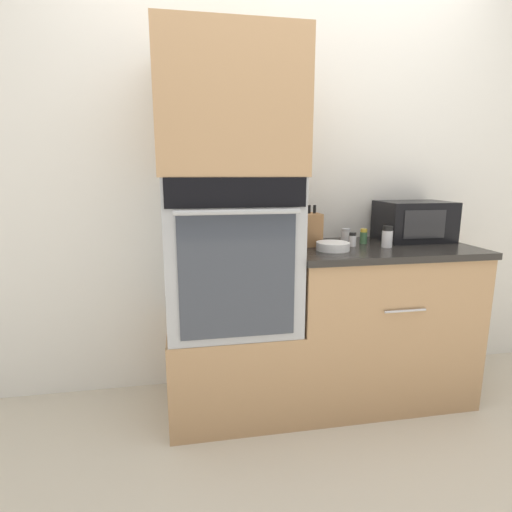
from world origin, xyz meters
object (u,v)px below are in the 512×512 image
object	(u,v)px
condiment_jar_far	(346,235)
knife_block	(309,229)
wall_oven	(230,252)
microwave	(414,221)
condiment_jar_near	(387,237)
condiment_jar_back	(364,236)
condiment_jar_mid	(352,240)
bowl	(333,246)

from	to	relation	value
condiment_jar_far	knife_block	bearing A→B (deg)	-155.79
wall_oven	microwave	bearing A→B (deg)	6.42
microwave	condiment_jar_far	distance (m)	0.41
condiment_jar_near	condiment_jar_far	bearing A→B (deg)	117.34
condiment_jar_back	condiment_jar_far	bearing A→B (deg)	115.06
wall_oven	condiment_jar_far	world-z (taller)	wall_oven
condiment_jar_far	condiment_jar_back	distance (m)	0.13
microwave	condiment_jar_back	size ratio (longest dim) A/B	4.77
condiment_jar_back	microwave	bearing A→B (deg)	7.88
condiment_jar_near	condiment_jar_far	distance (m)	0.29
condiment_jar_near	condiment_jar_far	size ratio (longest dim) A/B	1.66
condiment_jar_near	condiment_jar_mid	world-z (taller)	condiment_jar_near
bowl	condiment_jar_mid	bearing A→B (deg)	32.12
bowl	condiment_jar_near	bearing A→B (deg)	5.58
microwave	bowl	xyz separation A→B (m)	(-0.58, -0.21, -0.09)
condiment_jar_far	condiment_jar_back	size ratio (longest dim) A/B	0.84
knife_block	condiment_jar_near	bearing A→B (deg)	-18.17
microwave	knife_block	world-z (taller)	microwave
condiment_jar_mid	bowl	bearing A→B (deg)	-147.88
condiment_jar_mid	condiment_jar_back	distance (m)	0.12
condiment_jar_mid	condiment_jar_far	world-z (taller)	condiment_jar_mid
knife_block	condiment_jar_back	distance (m)	0.33
condiment_jar_mid	microwave	bearing A→B (deg)	15.04
bowl	condiment_jar_back	world-z (taller)	condiment_jar_back
wall_oven	condiment_jar_near	world-z (taller)	wall_oven
condiment_jar_far	bowl	bearing A→B (deg)	-123.66
bowl	condiment_jar_far	xyz separation A→B (m)	(0.19, 0.29, 0.01)
wall_oven	bowl	world-z (taller)	wall_oven
condiment_jar_mid	condiment_jar_back	bearing A→B (deg)	35.68
microwave	condiment_jar_back	xyz separation A→B (m)	(-0.34, -0.05, -0.08)
microwave	bowl	size ratio (longest dim) A/B	2.32
condiment_jar_near	condiment_jar_mid	bearing A→B (deg)	160.07
condiment_jar_near	knife_block	bearing A→B (deg)	161.83
microwave	knife_block	size ratio (longest dim) A/B	1.80
condiment_jar_far	condiment_jar_back	world-z (taller)	condiment_jar_back
microwave	knife_block	bearing A→B (deg)	-175.96
knife_block	condiment_jar_mid	bearing A→B (deg)	-16.83
microwave	condiment_jar_back	distance (m)	0.35
knife_block	condiment_jar_mid	world-z (taller)	knife_block
knife_block	bowl	world-z (taller)	knife_block
wall_oven	condiment_jar_far	distance (m)	0.75
microwave	condiment_jar_mid	xyz separation A→B (m)	(-0.43, -0.12, -0.08)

